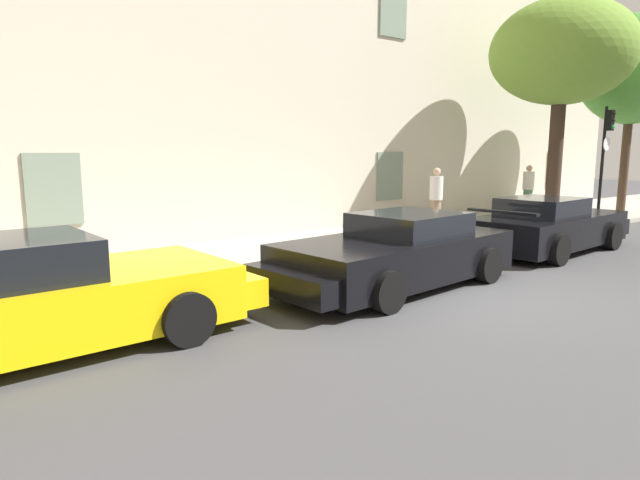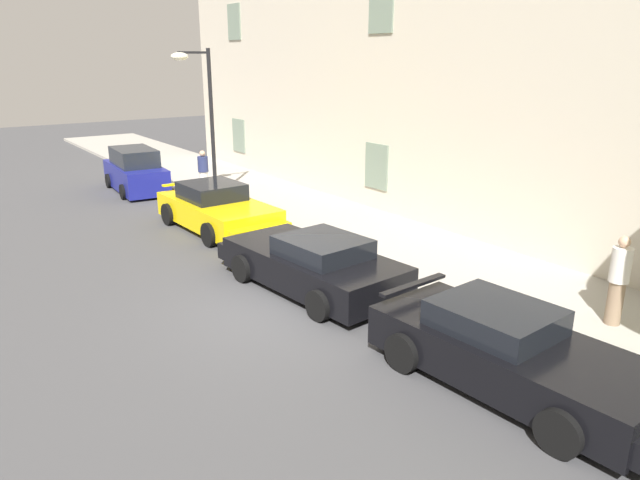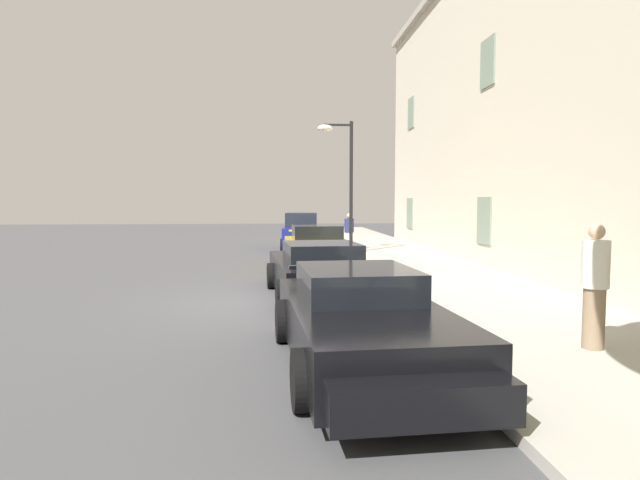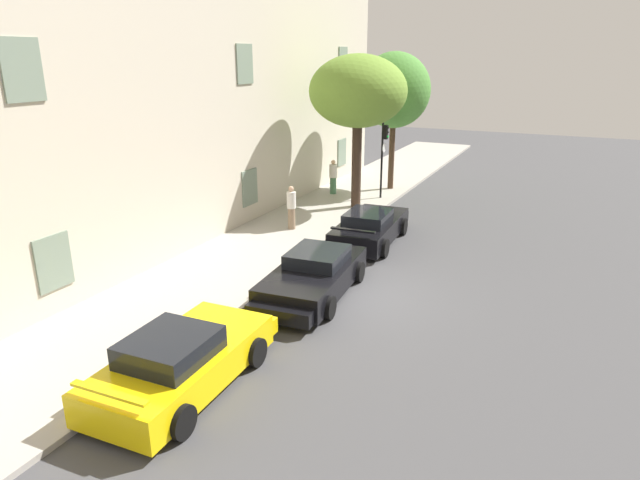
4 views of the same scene
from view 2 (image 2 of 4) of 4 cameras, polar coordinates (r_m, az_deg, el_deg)
name	(u,v)px [view 2 (image 2 of 4)]	position (r m, az deg, el deg)	size (l,w,h in m)	color
ground_plane	(284,307)	(12.63, -3.52, -6.47)	(80.00, 80.00, 0.00)	#444447
sidewalk	(434,262)	(15.31, 11.04, -2.13)	(60.00, 4.42, 0.14)	#A8A399
building_facade	(563,41)	(18.01, 22.55, 17.42)	(36.59, 5.06, 10.97)	beige
sportscar_red_lead	(220,211)	(18.13, -9.67, 2.81)	(4.97, 2.37, 1.40)	yellow
sportscar_yellow_flank	(308,263)	(13.50, -1.15, -2.20)	(5.08, 2.51, 1.29)	black
sportscar_white_middle	(520,357)	(9.91, 18.82, -10.72)	(5.09, 2.36, 1.31)	black
hatchback_parked	(135,172)	(24.32, -17.47, 6.33)	(4.08, 1.99, 1.69)	navy
street_lamp	(199,96)	(21.40, -11.68, 13.55)	(0.44, 1.42, 5.23)	black
pedestrian_strolling	(618,280)	(12.54, 26.97, -3.47)	(0.44, 0.44, 1.77)	#8C7259
pedestrian_bystander	(203,171)	(23.04, -11.26, 6.61)	(0.49, 0.49, 1.56)	silver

